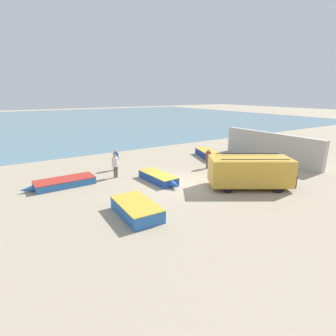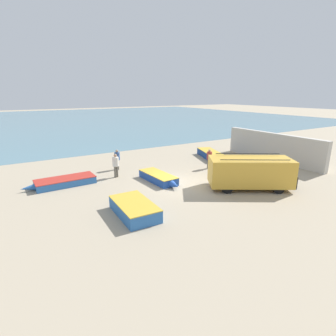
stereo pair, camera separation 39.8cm
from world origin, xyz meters
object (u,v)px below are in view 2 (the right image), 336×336
fisherman_0 (209,157)px  fisherman_2 (116,163)px  fishing_rowboat_1 (211,155)px  fishing_rowboat_3 (159,178)px  fishing_rowboat_0 (64,182)px  fisherman_1 (117,158)px  parked_van (250,172)px  fishing_rowboat_2 (133,208)px

fisherman_0 → fisherman_2: 7.65m
fishing_rowboat_1 → fishing_rowboat_3: size_ratio=1.18×
fishing_rowboat_0 → fisherman_0: bearing=168.4°
fisherman_1 → fisherman_2: fisherman_2 is taller
parked_van → fishing_rowboat_0: 12.48m
fishing_rowboat_2 → fisherman_1: 8.60m
parked_van → fishing_rowboat_2: size_ratio=1.45×
fishing_rowboat_2 → fisherman_1: size_ratio=2.33×
fishing_rowboat_0 → fishing_rowboat_1: size_ratio=0.97×
parked_van → fisherman_2: size_ratio=3.15×
fishing_rowboat_0 → fisherman_2: size_ratio=2.65×
fisherman_1 → fishing_rowboat_0: bearing=11.0°
parked_van → fishing_rowboat_0: size_ratio=1.19×
fishing_rowboat_0 → parked_van: bearing=144.2°
fishing_rowboat_3 → fisherman_0: size_ratio=2.53×
parked_van → fisherman_2: (-6.64, 6.80, -0.07)m
fisherman_0 → parked_van: bearing=43.7°
parked_van → fishing_rowboat_3: parked_van is taller
fishing_rowboat_1 → fisherman_1: 9.19m
fishing_rowboat_0 → fishing_rowboat_3: bearing=153.7°
fisherman_0 → fishing_rowboat_2: bearing=-9.9°
fisherman_0 → fishing_rowboat_1: bearing=-170.3°
fishing_rowboat_0 → fishing_rowboat_1: 13.66m
parked_van → fisherman_0: size_ratio=3.43×
parked_van → fishing_rowboat_2: bearing=-150.8°
fishing_rowboat_0 → fishing_rowboat_1: bearing=-178.6°
fisherman_0 → fisherman_1: size_ratio=0.99×
fishing_rowboat_1 → parked_van: bearing=-4.5°
fisherman_2 → fisherman_0: bearing=57.9°
fisherman_1 → fisherman_2: size_ratio=0.93×
fishing_rowboat_0 → fisherman_0: size_ratio=2.89×
fishing_rowboat_1 → fisherman_2: size_ratio=2.74×
parked_van → fishing_rowboat_3: (-4.41, 4.26, -0.85)m
fisherman_2 → fishing_rowboat_2: bearing=-31.7°
fishing_rowboat_3 → fisherman_1: (-1.40, 4.44, 0.71)m
fishing_rowboat_2 → fishing_rowboat_3: 5.31m
fishing_rowboat_3 → fisherman_1: 4.71m
fishing_rowboat_2 → fisherman_0: 10.04m
fishing_rowboat_2 → fisherman_2: size_ratio=2.17×
parked_van → fisherman_1: (-5.80, 8.70, -0.14)m
fisherman_2 → fishing_rowboat_1: bearing=76.5°
fishing_rowboat_3 → fishing_rowboat_1: bearing=110.6°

